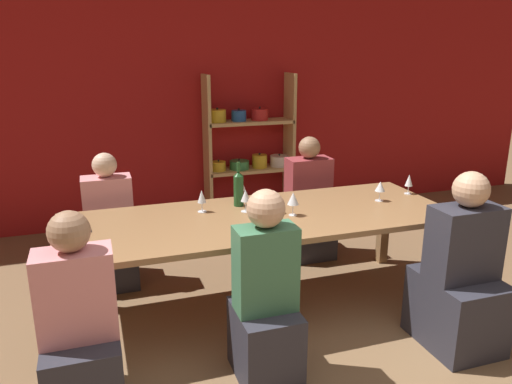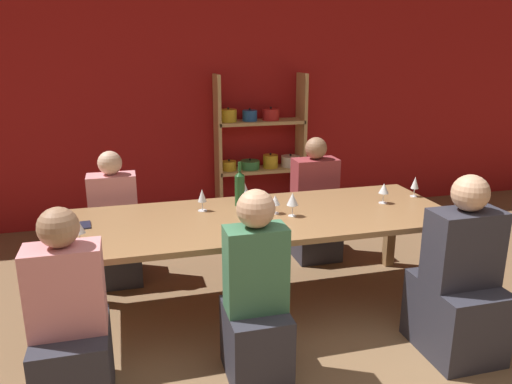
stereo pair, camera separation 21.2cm
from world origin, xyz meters
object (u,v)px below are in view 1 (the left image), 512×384
Objects in this scene: dining_table at (260,225)px; wine_glass_red_f at (82,231)px; wine_glass_empty_a at (76,238)px; wine_glass_red_d at (293,199)px; wine_glass_red_g at (380,187)px; shelf_unit at (249,162)px; wine_glass_red_e at (242,186)px; person_near_c at (265,309)px; wine_bottle_green at (239,188)px; person_far_a at (307,213)px; person_near_b at (459,284)px; wine_glass_red_a at (409,181)px; person_far_b at (111,237)px; person_near_a at (81,344)px; wine_glass_red_b at (275,200)px; cell_phone at (85,229)px; wine_glass_red_c at (202,197)px; wine_glass_white_a at (245,196)px.

dining_table is 18.65× the size of wine_glass_red_f.
wine_glass_red_f is (0.03, 0.14, -0.01)m from wine_glass_empty_a.
wine_glass_red_d reaches higher than wine_glass_red_f.
shelf_unit is at bearing 102.53° from wine_glass_red_g.
wine_glass_red_f is (-1.19, -0.61, -0.02)m from wine_glass_red_e.
person_near_c is (0.97, -0.56, -0.40)m from wine_glass_red_f.
wine_bottle_green is 0.30× the size of person_far_a.
wine_glass_red_f is at bearing -173.12° from wine_glass_red_g.
person_near_b is (0.31, -1.69, 0.02)m from person_far_a.
wine_glass_red_a is 2.49m from person_far_b.
dining_table is at bearing 16.59° from wine_glass_empty_a.
person_near_c reaches higher than person_near_a.
wine_glass_red_b is 1.42m from wine_glass_empty_a.
wine_glass_red_e reaches higher than wine_glass_red_b.
wine_glass_red_b reaches higher than dining_table.
wine_bottle_green reaches higher than cell_phone.
wine_glass_red_f is 0.95× the size of wine_glass_red_g.
wine_glass_red_c is at bearing 28.50° from person_far_a.
wine_glass_red_g is at bearing 107.68° from person_far_a.
person_far_a is (2.01, 1.62, -0.01)m from person_near_a.
person_near_b is at bearing -36.69° from wine_glass_red_c.
cell_phone is 2.11m from person_far_a.
wine_glass_red_a is 0.98× the size of wine_glass_empty_a.
wine_glass_empty_a is at bearing -145.70° from wine_glass_red_c.
person_near_a reaches higher than person_far_a.
shelf_unit is 1.88m from wine_bottle_green.
wine_bottle_green is 2.45× the size of wine_glass_red_b.
person_near_b is at bearing -11.94° from wine_glass_empty_a.
person_near_b is at bearing -105.38° from wine_glass_red_a.
dining_table is 0.23m from wine_glass_white_a.
wine_glass_empty_a is at bearing -169.61° from wine_glass_red_g.
person_near_a is 2.32m from person_near_b.
person_near_c is at bearing -42.66° from cell_phone.
dining_table is 2.39× the size of person_near_b.
wine_glass_red_c is 1.11× the size of wine_glass_red_f.
wine_glass_red_d is at bearing 6.28° from wine_glass_red_f.
dining_table is at bearing -105.54° from shelf_unit.
wine_glass_red_b is at bearing -3.74° from cell_phone.
person_near_a reaches higher than wine_glass_red_e.
wine_bottle_green is 1.33m from wine_glass_empty_a.
person_near_a is 1.01m from person_near_c.
person_near_c is (-0.24, -0.78, -0.22)m from dining_table.
wine_glass_red_d is at bearing 136.79° from person_near_b.
person_far_a is at bearing 28.50° from wine_glass_red_c.
wine_glass_red_a is at bearing 10.46° from wine_glass_red_d.
dining_table is 16.12× the size of wine_glass_red_d.
person_near_c is (-0.46, -0.71, -0.42)m from wine_glass_red_d.
wine_bottle_green reaches higher than dining_table.
person_near_a is at bearing -154.03° from wine_glass_red_d.
wine_glass_red_c is 1.08× the size of cell_phone.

